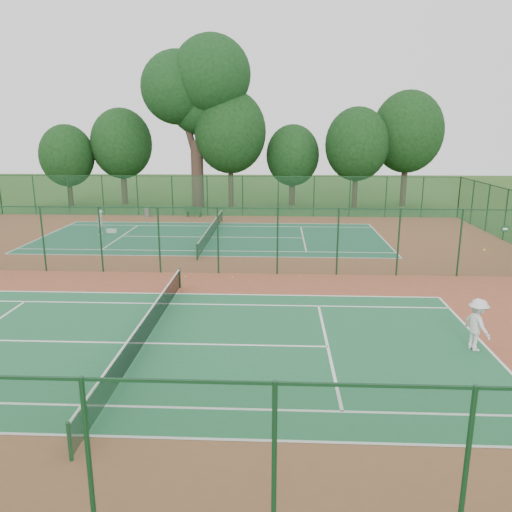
{
  "coord_description": "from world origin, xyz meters",
  "views": [
    {
      "loc": [
        4.64,
        -25.05,
        7.29
      ],
      "look_at": [
        3.62,
        -2.55,
        1.6
      ],
      "focal_mm": 35.0,
      "sensor_mm": 36.0,
      "label": 1
    }
  ],
  "objects_px": {
    "bench": "(193,211)",
    "big_tree": "(196,87)",
    "trash_bin": "(147,212)",
    "player_near": "(477,325)",
    "player_far": "(100,222)",
    "kit_bag": "(112,231)"
  },
  "relations": [
    {
      "from": "player_far",
      "to": "big_tree",
      "type": "bearing_deg",
      "value": 162.48
    },
    {
      "from": "bench",
      "to": "big_tree",
      "type": "height_order",
      "value": "big_tree"
    },
    {
      "from": "trash_bin",
      "to": "big_tree",
      "type": "relative_size",
      "value": 0.05
    },
    {
      "from": "player_far",
      "to": "trash_bin",
      "type": "xyz_separation_m",
      "value": [
        1.37,
        7.72,
        -0.48
      ]
    },
    {
      "from": "player_far",
      "to": "big_tree",
      "type": "relative_size",
      "value": 0.11
    },
    {
      "from": "player_near",
      "to": "kit_bag",
      "type": "distance_m",
      "value": 27.0
    },
    {
      "from": "trash_bin",
      "to": "big_tree",
      "type": "distance_m",
      "value": 13.0
    },
    {
      "from": "trash_bin",
      "to": "bench",
      "type": "relative_size",
      "value": 0.56
    },
    {
      "from": "big_tree",
      "to": "bench",
      "type": "bearing_deg",
      "value": -86.22
    },
    {
      "from": "trash_bin",
      "to": "bench",
      "type": "xyz_separation_m",
      "value": [
        4.01,
        0.15,
        0.04
      ]
    },
    {
      "from": "trash_bin",
      "to": "player_near",
      "type": "bearing_deg",
      "value": -55.4
    },
    {
      "from": "player_near",
      "to": "big_tree",
      "type": "height_order",
      "value": "big_tree"
    },
    {
      "from": "big_tree",
      "to": "player_far",
      "type": "bearing_deg",
      "value": -109.57
    },
    {
      "from": "player_near",
      "to": "kit_bag",
      "type": "relative_size",
      "value": 2.48
    },
    {
      "from": "kit_bag",
      "to": "big_tree",
      "type": "height_order",
      "value": "big_tree"
    },
    {
      "from": "bench",
      "to": "big_tree",
      "type": "distance_m",
      "value": 12.39
    },
    {
      "from": "trash_bin",
      "to": "bench",
      "type": "bearing_deg",
      "value": 2.1
    },
    {
      "from": "player_far",
      "to": "trash_bin",
      "type": "relative_size",
      "value": 2.09
    },
    {
      "from": "player_far",
      "to": "kit_bag",
      "type": "relative_size",
      "value": 2.43
    },
    {
      "from": "player_far",
      "to": "trash_bin",
      "type": "height_order",
      "value": "player_far"
    },
    {
      "from": "player_far",
      "to": "kit_bag",
      "type": "distance_m",
      "value": 1.2
    },
    {
      "from": "trash_bin",
      "to": "player_far",
      "type": "bearing_deg",
      "value": -100.08
    }
  ]
}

